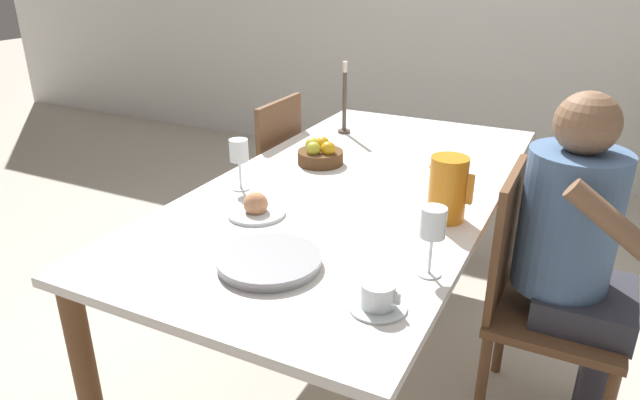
% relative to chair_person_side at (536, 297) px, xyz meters
% --- Properties ---
extents(ground_plane, '(20.00, 20.00, 0.00)m').
position_rel_chair_person_side_xyz_m(ground_plane, '(-0.70, 0.09, -0.48)').
color(ground_plane, beige).
extents(dining_table, '(1.02, 2.04, 0.73)m').
position_rel_chair_person_side_xyz_m(dining_table, '(-0.70, 0.09, 0.17)').
color(dining_table, silver).
rests_on(dining_table, ground_plane).
extents(chair_person_side, '(0.42, 0.42, 0.91)m').
position_rel_chair_person_side_xyz_m(chair_person_side, '(0.00, 0.00, 0.00)').
color(chair_person_side, brown).
rests_on(chair_person_side, ground_plane).
extents(chair_opposite, '(0.42, 0.42, 0.91)m').
position_rel_chair_person_side_xyz_m(chair_opposite, '(-1.39, 0.49, 0.00)').
color(chair_opposite, brown).
rests_on(chair_opposite, ground_plane).
extents(person_seated, '(0.39, 0.41, 1.17)m').
position_rel_chair_person_side_xyz_m(person_seated, '(0.09, 0.02, 0.21)').
color(person_seated, '#33333D').
rests_on(person_seated, ground_plane).
extents(red_pitcher, '(0.15, 0.12, 0.21)m').
position_rel_chair_person_side_xyz_m(red_pitcher, '(-0.31, -0.07, 0.36)').
color(red_pitcher, orange).
rests_on(red_pitcher, dining_table).
extents(wine_glass_water, '(0.07, 0.07, 0.19)m').
position_rel_chair_person_side_xyz_m(wine_glass_water, '(-1.06, -0.15, 0.39)').
color(wine_glass_water, white).
rests_on(wine_glass_water, dining_table).
extents(wine_glass_juice, '(0.07, 0.07, 0.20)m').
position_rel_chair_person_side_xyz_m(wine_glass_juice, '(-0.26, -0.44, 0.40)').
color(wine_glass_juice, white).
rests_on(wine_glass_juice, dining_table).
extents(teacup_near_person, '(0.15, 0.15, 0.07)m').
position_rel_chair_person_side_xyz_m(teacup_near_person, '(-0.32, -0.65, 0.28)').
color(teacup_near_person, silver).
rests_on(teacup_near_person, dining_table).
extents(serving_tray, '(0.29, 0.29, 0.03)m').
position_rel_chair_person_side_xyz_m(serving_tray, '(-0.67, -0.59, 0.27)').
color(serving_tray, '#9E9EA3').
rests_on(serving_tray, dining_table).
extents(bread_plate, '(0.19, 0.19, 0.08)m').
position_rel_chair_person_side_xyz_m(bread_plate, '(-0.88, -0.32, 0.28)').
color(bread_plate, silver).
rests_on(bread_plate, dining_table).
extents(fruit_bowl, '(0.19, 0.19, 0.10)m').
position_rel_chair_person_side_xyz_m(fruit_bowl, '(-0.92, 0.23, 0.30)').
color(fruit_bowl, brown).
rests_on(fruit_bowl, dining_table).
extents(candlestick_tall, '(0.06, 0.06, 0.34)m').
position_rel_chair_person_side_xyz_m(candlestick_tall, '(-1.02, 0.69, 0.39)').
color(candlestick_tall, '#4C4238').
rests_on(candlestick_tall, dining_table).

